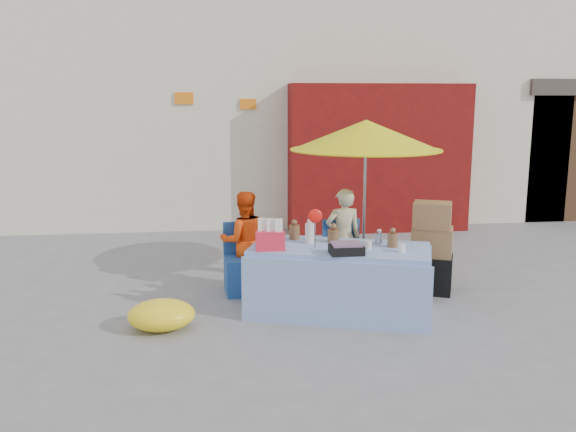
{
  "coord_description": "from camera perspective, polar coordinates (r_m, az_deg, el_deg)",
  "views": [
    {
      "loc": [
        -0.71,
        -6.34,
        2.36
      ],
      "look_at": [
        0.13,
        0.6,
        1.0
      ],
      "focal_mm": 38.0,
      "sensor_mm": 36.0,
      "label": 1
    }
  ],
  "objects": [
    {
      "name": "tarp_bundle",
      "position": [
        6.5,
        -11.75,
        -9.05
      ],
      "size": [
        0.82,
        0.72,
        0.31
      ],
      "primitive_type": "ellipsoid",
      "rotation": [
        0.0,
        0.0,
        -0.27
      ],
      "color": "yellow",
      "rests_on": "ground"
    },
    {
      "name": "chair_left",
      "position": [
        7.52,
        -4.05,
        -5.26
      ],
      "size": [
        0.51,
        0.51,
        0.85
      ],
      "rotation": [
        0.0,
        0.0,
        0.08
      ],
      "color": "#1E468D",
      "rests_on": "ground"
    },
    {
      "name": "backdrop",
      "position": [
        13.93,
        -1.93,
        14.07
      ],
      "size": [
        14.0,
        8.0,
        7.8
      ],
      "color": "silver",
      "rests_on": "ground"
    },
    {
      "name": "vendor_beige",
      "position": [
        7.72,
        5.19,
        -2.02
      ],
      "size": [
        0.48,
        0.33,
        1.25
      ],
      "primitive_type": "imported",
      "rotation": [
        0.0,
        0.0,
        3.22
      ],
      "color": "#C7B78D",
      "rests_on": "ground"
    },
    {
      "name": "umbrella",
      "position": [
        7.75,
        7.31,
        7.46
      ],
      "size": [
        1.9,
        1.9,
        2.09
      ],
      "color": "gray",
      "rests_on": "ground"
    },
    {
      "name": "market_table",
      "position": [
        6.77,
        4.78,
        -5.92
      ],
      "size": [
        2.17,
        1.51,
        1.2
      ],
      "rotation": [
        0.0,
        0.0,
        -0.32
      ],
      "color": "#94AEED",
      "rests_on": "ground"
    },
    {
      "name": "ground",
      "position": [
        6.8,
        -0.53,
        -9.3
      ],
      "size": [
        80.0,
        80.0,
        0.0
      ],
      "primitive_type": "plane",
      "color": "slate",
      "rests_on": "ground"
    },
    {
      "name": "box_stack",
      "position": [
        7.66,
        13.26,
        -3.2
      ],
      "size": [
        0.63,
        0.58,
        1.12
      ],
      "rotation": [
        0.0,
        0.0,
        -0.41
      ],
      "color": "black",
      "rests_on": "ground"
    },
    {
      "name": "chair_right",
      "position": [
        7.68,
        5.34,
        -4.94
      ],
      "size": [
        0.51,
        0.51,
        0.85
      ],
      "rotation": [
        0.0,
        0.0,
        0.08
      ],
      "color": "#1E468D",
      "rests_on": "ground"
    },
    {
      "name": "vendor_orange",
      "position": [
        7.56,
        -4.13,
        -2.33
      ],
      "size": [
        0.64,
        0.51,
        1.24
      ],
      "primitive_type": "imported",
      "rotation": [
        0.0,
        0.0,
        3.22
      ],
      "color": "#E8400C",
      "rests_on": "ground"
    }
  ]
}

